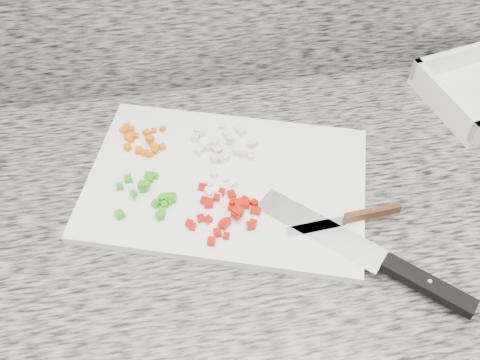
# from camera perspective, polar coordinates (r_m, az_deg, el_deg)

# --- Properties ---
(cabinet) EXTENTS (3.92, 0.62, 0.86)m
(cabinet) POSITION_cam_1_polar(r_m,az_deg,el_deg) (1.26, 0.95, -15.42)
(cabinet) COLOR silver
(cabinet) RESTS_ON ground
(countertop) EXTENTS (3.96, 0.64, 0.04)m
(countertop) POSITION_cam_1_polar(r_m,az_deg,el_deg) (0.87, 1.33, -3.32)
(countertop) COLOR slate
(countertop) RESTS_ON cabinet
(cutting_board) EXTENTS (0.52, 0.42, 0.01)m
(cutting_board) POSITION_cam_1_polar(r_m,az_deg,el_deg) (0.87, -1.50, -0.30)
(cutting_board) COLOR silver
(cutting_board) RESTS_ON countertop
(carrot_pile) EXTENTS (0.08, 0.08, 0.02)m
(carrot_pile) POSITION_cam_1_polar(r_m,az_deg,el_deg) (0.93, -10.52, 4.18)
(carrot_pile) COLOR #D35B04
(carrot_pile) RESTS_ON cutting_board
(onion_pile) EXTENTS (0.11, 0.09, 0.02)m
(onion_pile) POSITION_cam_1_polar(r_m,az_deg,el_deg) (0.91, -1.86, 3.86)
(onion_pile) COLOR beige
(onion_pile) RESTS_ON cutting_board
(green_pepper_pile) EXTENTS (0.10, 0.10, 0.02)m
(green_pepper_pile) POSITION_cam_1_polar(r_m,az_deg,el_deg) (0.85, -9.55, -1.48)
(green_pepper_pile) COLOR #288F0D
(green_pepper_pile) RESTS_ON cutting_board
(red_pepper_pile) EXTENTS (0.12, 0.12, 0.02)m
(red_pepper_pile) POSITION_cam_1_polar(r_m,az_deg,el_deg) (0.82, -1.17, -3.35)
(red_pepper_pile) COLOR #A51002
(red_pepper_pile) RESTS_ON cutting_board
(garlic_pile) EXTENTS (0.05, 0.06, 0.01)m
(garlic_pile) POSITION_cam_1_polar(r_m,az_deg,el_deg) (0.85, -2.15, -0.79)
(garlic_pile) COLOR #F2E9BB
(garlic_pile) RESTS_ON cutting_board
(chef_knife) EXTENTS (0.27, 0.26, 0.02)m
(chef_knife) POSITION_cam_1_polar(r_m,az_deg,el_deg) (0.80, 15.59, -8.68)
(chef_knife) COLOR silver
(chef_knife) RESTS_ON cutting_board
(paring_knife) EXTENTS (0.18, 0.03, 0.02)m
(paring_knife) POSITION_cam_1_polar(r_m,az_deg,el_deg) (0.84, 12.51, -3.81)
(paring_knife) COLOR silver
(paring_knife) RESTS_ON cutting_board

